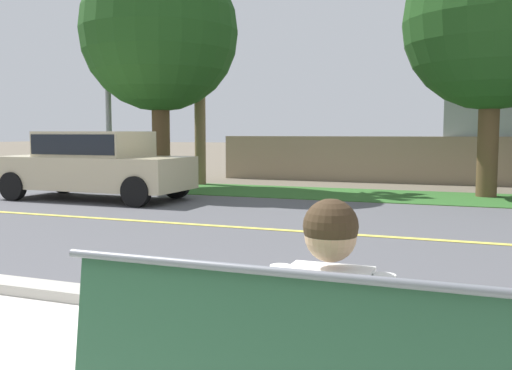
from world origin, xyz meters
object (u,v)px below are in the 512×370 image
(seated_person_white, at_px, (335,331))
(shade_tree_left, at_px, (499,7))
(car_beige_near, at_px, (95,162))
(streetlamp, at_px, (111,42))
(shade_tree_far_left, at_px, (162,20))

(seated_person_white, xyz_separation_m, shade_tree_left, (0.95, 12.00, 3.67))
(car_beige_near, height_order, streetlamp, streetlamp)
(car_beige_near, xyz_separation_m, shade_tree_far_left, (0.30, 2.54, 3.58))
(shade_tree_far_left, relative_size, shade_tree_left, 1.02)
(streetlamp, relative_size, shade_tree_left, 1.05)
(car_beige_near, distance_m, shade_tree_far_left, 4.40)
(shade_tree_left, bearing_deg, car_beige_near, -156.63)
(seated_person_white, bearing_deg, car_beige_near, 131.71)
(shade_tree_far_left, xyz_separation_m, shade_tree_left, (8.10, 1.10, -0.09))
(car_beige_near, height_order, shade_tree_left, shade_tree_left)
(seated_person_white, distance_m, streetlamp, 14.74)
(streetlamp, distance_m, shade_tree_left, 9.95)
(seated_person_white, relative_size, car_beige_near, 0.29)
(seated_person_white, height_order, streetlamp, streetlamp)
(seated_person_white, height_order, shade_tree_far_left, shade_tree_far_left)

